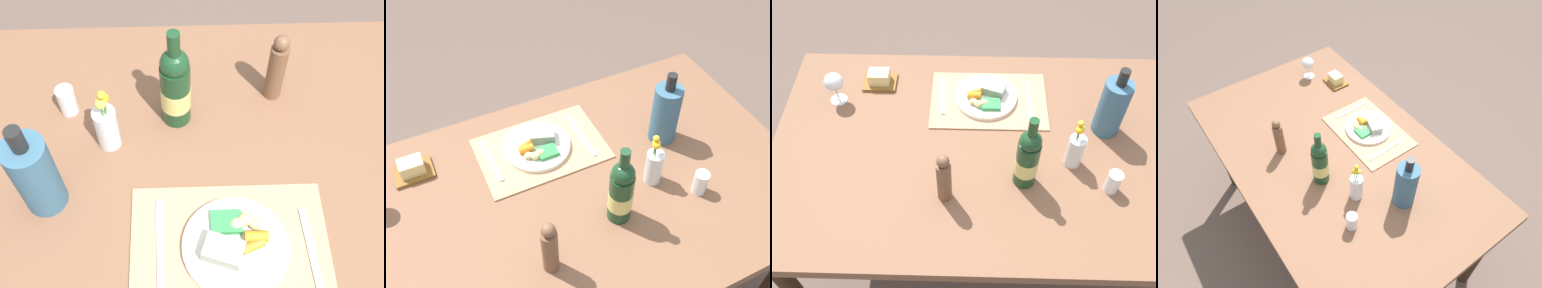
{
  "view_description": "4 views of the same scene",
  "coord_description": "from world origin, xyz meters",
  "views": [
    {
      "loc": [
        -0.09,
        -0.63,
        1.8
      ],
      "look_at": [
        -0.07,
        -0.01,
        0.86
      ],
      "focal_mm": 45.84,
      "sensor_mm": 36.0,
      "label": 1
    },
    {
      "loc": [
        0.35,
        0.79,
        1.93
      ],
      "look_at": [
        -0.08,
        -0.1,
        0.86
      ],
      "focal_mm": 41.26,
      "sensor_mm": 36.0,
      "label": 2
    },
    {
      "loc": [
        0.08,
        0.97,
        1.99
      ],
      "look_at": [
        0.1,
        0.08,
        0.87
      ],
      "focal_mm": 41.06,
      "sensor_mm": 36.0,
      "label": 3
    },
    {
      "loc": [
        -0.97,
        0.6,
        2.11
      ],
      "look_at": [
        -0.05,
        -0.06,
        0.82
      ],
      "focal_mm": 33.13,
      "sensor_mm": 36.0,
      "label": 4
    }
  ],
  "objects": [
    {
      "name": "knife",
      "position": [
        0.19,
        -0.24,
        0.77
      ],
      "size": [
        0.03,
        0.2,
        0.0
      ],
      "primitive_type": "cube",
      "rotation": [
        0.0,
        0.0,
        0.06
      ],
      "color": "silver",
      "rests_on": "placemat"
    },
    {
      "name": "wine_bottle",
      "position": [
        -0.1,
        0.14,
        0.88
      ],
      "size": [
        0.08,
        0.08,
        0.3
      ],
      "color": "#183F21",
      "rests_on": "dining_table"
    },
    {
      "name": "dining_table",
      "position": [
        0.0,
        0.0,
        0.68
      ],
      "size": [
        1.58,
        0.97,
        0.76
      ],
      "color": "brown",
      "rests_on": "ground_plane"
    },
    {
      "name": "salt_shaker",
      "position": [
        -0.39,
        0.17,
        0.8
      ],
      "size": [
        0.05,
        0.05,
        0.09
      ],
      "primitive_type": "cylinder",
      "color": "white",
      "rests_on": "dining_table"
    },
    {
      "name": "placemat",
      "position": [
        0.01,
        -0.22,
        0.76
      ],
      "size": [
        0.45,
        0.3,
        0.01
      ],
      "primitive_type": "cube",
      "color": "tan",
      "rests_on": "dining_table"
    },
    {
      "name": "fork",
      "position": [
        -0.14,
        -0.21,
        0.77
      ],
      "size": [
        0.02,
        0.22,
        0.0
      ],
      "primitive_type": "cube",
      "rotation": [
        0.0,
        0.0,
        0.02
      ],
      "color": "silver",
      "rests_on": "placemat"
    },
    {
      "name": "butter_dish",
      "position": [
        0.44,
        -0.31,
        0.78
      ],
      "size": [
        0.13,
        0.1,
        0.06
      ],
      "color": "brown",
      "rests_on": "dining_table"
    },
    {
      "name": "dinner_plate",
      "position": [
        0.02,
        -0.23,
        0.78
      ],
      "size": [
        0.24,
        0.24,
        0.05
      ],
      "color": "silver",
      "rests_on": "placemat"
    },
    {
      "name": "flower_vase",
      "position": [
        -0.27,
        0.07,
        0.83
      ],
      "size": [
        0.06,
        0.06,
        0.21
      ],
      "color": "silver",
      "rests_on": "dining_table"
    },
    {
      "name": "pepper_mill",
      "position": [
        0.16,
        0.21,
        0.86
      ],
      "size": [
        0.05,
        0.05,
        0.21
      ],
      "color": "brown",
      "rests_on": "dining_table"
    },
    {
      "name": "cooler_bottle",
      "position": [
        -0.41,
        -0.09,
        0.87
      ],
      "size": [
        0.1,
        0.1,
        0.28
      ],
      "color": "#365F7A",
      "rests_on": "dining_table"
    }
  ]
}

